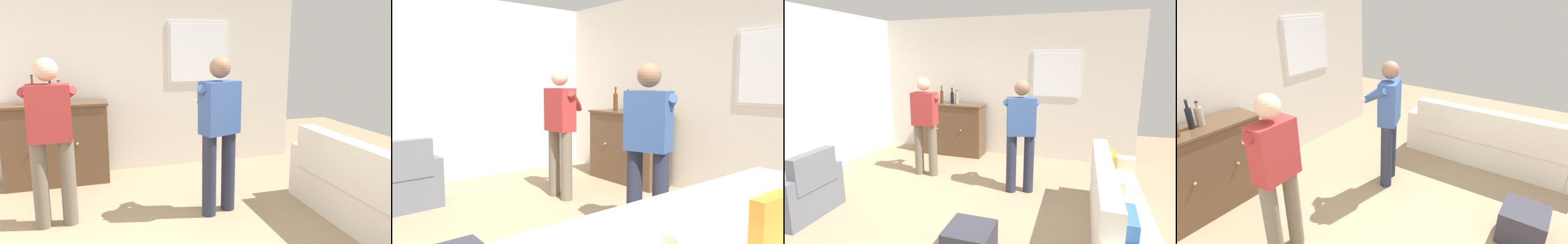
{
  "view_description": "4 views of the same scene",
  "coord_description": "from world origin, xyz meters",
  "views": [
    {
      "loc": [
        -0.59,
        -2.79,
        1.81
      ],
      "look_at": [
        0.46,
        0.63,
        1.07
      ],
      "focal_mm": 35.0,
      "sensor_mm": 36.0,
      "label": 1
    },
    {
      "loc": [
        3.12,
        -1.74,
        1.51
      ],
      "look_at": [
        0.33,
        0.51,
        1.13
      ],
      "focal_mm": 35.0,
      "sensor_mm": 36.0,
      "label": 2
    },
    {
      "loc": [
        1.59,
        -3.43,
        1.97
      ],
      "look_at": [
        0.18,
        0.79,
        1.05
      ],
      "focal_mm": 28.0,
      "sensor_mm": 36.0,
      "label": 3
    },
    {
      "loc": [
        -2.35,
        -1.01,
        2.43
      ],
      "look_at": [
        0.2,
        0.72,
        1.12
      ],
      "focal_mm": 28.0,
      "sensor_mm": 36.0,
      "label": 4
    }
  ],
  "objects": [
    {
      "name": "armchair",
      "position": [
        -1.73,
        -0.72,
        0.29
      ],
      "size": [
        0.69,
        0.91,
        0.85
      ],
      "color": "slate",
      "rests_on": "ground"
    },
    {
      "name": "ground",
      "position": [
        0.0,
        0.0,
        0.0
      ],
      "size": [
        10.4,
        10.4,
        0.0
      ],
      "primitive_type": "plane",
      "color": "#9E8466"
    },
    {
      "name": "wall_back_with_window",
      "position": [
        0.02,
        2.66,
        1.41
      ],
      "size": [
        5.2,
        0.15,
        2.8
      ],
      "color": "silver",
      "rests_on": "ground"
    },
    {
      "name": "bottle_wine_green",
      "position": [
        -0.84,
        2.33,
        1.18
      ],
      "size": [
        0.08,
        0.08,
        0.28
      ],
      "color": "gray",
      "rests_on": "sideboard_cabinet"
    },
    {
      "name": "person_standing_right",
      "position": [
        0.78,
        0.87,
        0.94
      ],
      "size": [
        0.53,
        0.52,
        1.68
      ],
      "color": "#282D42",
      "rests_on": "ground"
    },
    {
      "name": "person_standing_left",
      "position": [
        -0.88,
        1.05,
        0.94
      ],
      "size": [
        0.56,
        0.48,
        1.68
      ],
      "color": "#6B6051",
      "rests_on": "ground"
    },
    {
      "name": "bottle_liquor_amber",
      "position": [
        -0.95,
        2.33,
        1.19
      ],
      "size": [
        0.07,
        0.07,
        0.33
      ],
      "color": "black",
      "rests_on": "sideboard_cabinet"
    },
    {
      "name": "bottle_spirits_clear",
      "position": [
        -1.14,
        2.25,
        1.21
      ],
      "size": [
        0.07,
        0.07,
        0.37
      ],
      "color": "#593314",
      "rests_on": "sideboard_cabinet"
    },
    {
      "name": "sideboard_cabinet",
      "position": [
        -0.91,
        2.3,
        0.53
      ],
      "size": [
        1.31,
        0.49,
        1.07
      ],
      "color": "brown",
      "rests_on": "ground"
    },
    {
      "name": "wall_side_left",
      "position": [
        -2.66,
        0.0,
        1.4
      ],
      "size": [
        0.12,
        5.2,
        2.8
      ],
      "primitive_type": "cube",
      "color": "silver",
      "rests_on": "ground"
    }
  ]
}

